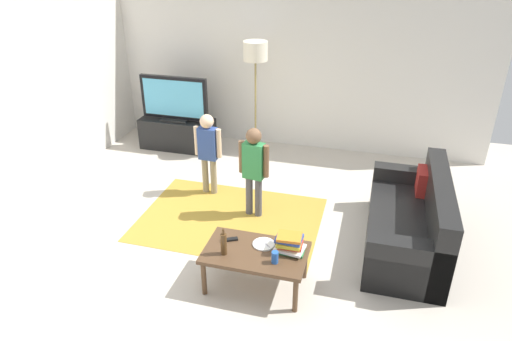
# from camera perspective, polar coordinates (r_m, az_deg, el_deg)

# --- Properties ---
(ground) EXTENTS (7.80, 7.80, 0.00)m
(ground) POSITION_cam_1_polar(r_m,az_deg,el_deg) (5.33, -1.73, -9.08)
(ground) COLOR beige
(wall_back) EXTENTS (6.00, 0.12, 2.70)m
(wall_back) POSITION_cam_1_polar(r_m,az_deg,el_deg) (7.45, 5.04, 12.99)
(wall_back) COLOR silver
(wall_back) RESTS_ON ground
(area_rug) EXTENTS (2.20, 1.60, 0.01)m
(area_rug) POSITION_cam_1_polar(r_m,az_deg,el_deg) (5.77, -3.23, -5.98)
(area_rug) COLOR #B28C33
(area_rug) RESTS_ON ground
(tv_stand) EXTENTS (1.20, 0.44, 0.50)m
(tv_stand) POSITION_cam_1_polar(r_m,az_deg,el_deg) (7.68, -9.66, 4.46)
(tv_stand) COLOR black
(tv_stand) RESTS_ON ground
(tv) EXTENTS (1.10, 0.28, 0.71)m
(tv) POSITION_cam_1_polar(r_m,az_deg,el_deg) (7.46, -10.08, 8.69)
(tv) COLOR black
(tv) RESTS_ON tv_stand
(couch) EXTENTS (0.80, 1.80, 0.86)m
(couch) POSITION_cam_1_polar(r_m,az_deg,el_deg) (5.41, 18.85, -6.40)
(couch) COLOR black
(couch) RESTS_ON ground
(floor_lamp) EXTENTS (0.36, 0.36, 1.78)m
(floor_lamp) POSITION_cam_1_polar(r_m,az_deg,el_deg) (6.99, -0.07, 13.81)
(floor_lamp) COLOR #262626
(floor_lamp) RESTS_ON ground
(child_near_tv) EXTENTS (0.38, 0.18, 1.13)m
(child_near_tv) POSITION_cam_1_polar(r_m,az_deg,el_deg) (6.07, -5.95, 2.91)
(child_near_tv) COLOR gray
(child_near_tv) RESTS_ON ground
(child_center) EXTENTS (0.39, 0.19, 1.16)m
(child_center) POSITION_cam_1_polar(r_m,az_deg,el_deg) (5.51, -0.28, 0.74)
(child_center) COLOR #4C4C59
(child_center) RESTS_ON ground
(coffee_table) EXTENTS (1.00, 0.60, 0.42)m
(coffee_table) POSITION_cam_1_polar(r_m,az_deg,el_deg) (4.55, -0.05, -10.42)
(coffee_table) COLOR #513823
(coffee_table) RESTS_ON ground
(book_stack) EXTENTS (0.30, 0.25, 0.18)m
(book_stack) POSITION_cam_1_polar(r_m,az_deg,el_deg) (4.49, 4.20, -8.93)
(book_stack) COLOR #388C4C
(book_stack) RESTS_ON coffee_table
(bottle) EXTENTS (0.06, 0.06, 0.29)m
(bottle) POSITION_cam_1_polar(r_m,az_deg,el_deg) (4.43, -4.01, -9.00)
(bottle) COLOR #4C3319
(bottle) RESTS_ON coffee_table
(tv_remote) EXTENTS (0.17, 0.12, 0.02)m
(tv_remote) POSITION_cam_1_polar(r_m,az_deg,el_deg) (4.67, -3.31, -8.52)
(tv_remote) COLOR black
(tv_remote) RESTS_ON coffee_table
(soda_can) EXTENTS (0.07, 0.07, 0.12)m
(soda_can) POSITION_cam_1_polar(r_m,az_deg,el_deg) (4.35, 2.36, -10.67)
(soda_can) COLOR #2659B2
(soda_can) RESTS_ON coffee_table
(plate) EXTENTS (0.22, 0.22, 0.02)m
(plate) POSITION_cam_1_polar(r_m,az_deg,el_deg) (4.60, 0.96, -9.09)
(plate) COLOR white
(plate) RESTS_ON coffee_table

